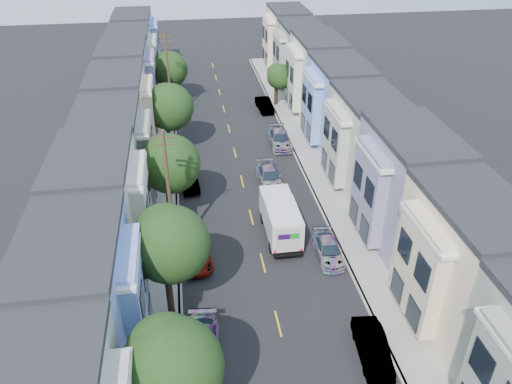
{
  "coord_description": "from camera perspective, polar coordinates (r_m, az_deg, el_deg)",
  "views": [
    {
      "loc": [
        -4.73,
        -27.96,
        23.47
      ],
      "look_at": [
        0.46,
        6.37,
        2.2
      ],
      "focal_mm": 35.0,
      "sensor_mm": 36.0,
      "label": 1
    }
  ],
  "objects": [
    {
      "name": "tree_b",
      "position": [
        29.75,
        -9.93,
        -5.97
      ],
      "size": [
        4.7,
        4.7,
        7.99
      ],
      "color": "black",
      "rests_on": "ground"
    },
    {
      "name": "road_slab",
      "position": [
        49.18,
        -2.04,
        2.97
      ],
      "size": [
        12.0,
        70.0,
        0.02
      ],
      "primitive_type": "cube",
      "color": "black",
      "rests_on": "ground"
    },
    {
      "name": "townhouse_row_left",
      "position": [
        49.37,
        -15.0,
        1.94
      ],
      "size": [
        5.0,
        70.0,
        8.5
      ],
      "primitive_type": "cube",
      "color": "beige",
      "rests_on": "ground"
    },
    {
      "name": "tree_far_r",
      "position": [
        62.66,
        2.61,
        12.99
      ],
      "size": [
        3.1,
        3.1,
        5.22
      ],
      "color": "black",
      "rests_on": "ground"
    },
    {
      "name": "utility_pole_far",
      "position": [
        58.9,
        -9.95,
        12.91
      ],
      "size": [
        1.6,
        0.26,
        10.0
      ],
      "color": "#42301E",
      "rests_on": "ground"
    },
    {
      "name": "sidewalk_right",
      "position": [
        50.39,
        6.31,
        3.62
      ],
      "size": [
        2.6,
        70.0,
        0.15
      ],
      "primitive_type": "cube",
      "color": "gray",
      "rests_on": "ground"
    },
    {
      "name": "parked_right_d",
      "position": [
        61.96,
        0.97,
        9.93
      ],
      "size": [
        1.81,
        4.37,
        1.42
      ],
      "primitive_type": "imported",
      "rotation": [
        0.0,
        0.0,
        0.07
      ],
      "color": "#0C1B37",
      "rests_on": "ground"
    },
    {
      "name": "centerline",
      "position": [
        49.18,
        -2.04,
        2.96
      ],
      "size": [
        0.12,
        70.0,
        0.01
      ],
      "primitive_type": "cube",
      "color": "gold",
      "rests_on": "ground"
    },
    {
      "name": "curb_right",
      "position": [
        50.09,
        4.86,
        3.52
      ],
      "size": [
        0.3,
        70.0,
        0.15
      ],
      "primitive_type": "cube",
      "color": "gray",
      "rests_on": "ground"
    },
    {
      "name": "lead_sedan",
      "position": [
        45.95,
        1.54,
        1.77
      ],
      "size": [
        2.11,
        4.73,
        1.4
      ],
      "primitive_type": "imported",
      "rotation": [
        0.0,
        0.0,
        0.03
      ],
      "color": "black",
      "rests_on": "ground"
    },
    {
      "name": "tree_e",
      "position": [
        64.03,
        -9.89,
        13.64
      ],
      "size": [
        4.35,
        4.35,
        6.52
      ],
      "color": "black",
      "rests_on": "ground"
    },
    {
      "name": "tree_a",
      "position": [
        23.84,
        -9.78,
        -19.3
      ],
      "size": [
        4.7,
        4.7,
        7.54
      ],
      "color": "black",
      "rests_on": "ground"
    },
    {
      "name": "curb_left",
      "position": [
        48.93,
        -9.09,
        2.5
      ],
      "size": [
        0.3,
        70.0,
        0.15
      ],
      "primitive_type": "cube",
      "color": "gray",
      "rests_on": "ground"
    },
    {
      "name": "parked_right_c",
      "position": [
        53.02,
        2.73,
        6.07
      ],
      "size": [
        2.19,
        5.02,
        1.49
      ],
      "primitive_type": "imported",
      "rotation": [
        0.0,
        0.0,
        -0.02
      ],
      "color": "black",
      "rests_on": "ground"
    },
    {
      "name": "parked_left_c",
      "position": [
        36.9,
        -7.06,
        -6.94
      ],
      "size": [
        2.67,
        5.07,
        1.36
      ],
      "primitive_type": "imported",
      "rotation": [
        0.0,
        0.0,
        0.09
      ],
      "color": "#B1B3C6",
      "rests_on": "ground"
    },
    {
      "name": "townhouse_row_right",
      "position": [
        51.47,
        10.41,
        3.8
      ],
      "size": [
        5.0,
        70.0,
        8.5
      ],
      "primitive_type": "cube",
      "color": "beige",
      "rests_on": "ground"
    },
    {
      "name": "parked_right_b",
      "position": [
        37.36,
        8.28,
        -6.58
      ],
      "size": [
        1.93,
        4.3,
        1.27
      ],
      "primitive_type": "imported",
      "rotation": [
        0.0,
        0.0,
        -0.03
      ],
      "color": "silver",
      "rests_on": "ground"
    },
    {
      "name": "fedex_truck",
      "position": [
        38.59,
        2.81,
        -2.96
      ],
      "size": [
        2.39,
        6.2,
        2.97
      ],
      "rotation": [
        0.0,
        0.0,
        0.0
      ],
      "color": "silver",
      "rests_on": "ground"
    },
    {
      "name": "utility_pole_near",
      "position": [
        35.15,
        -9.88,
        -0.44
      ],
      "size": [
        1.6,
        0.26,
        10.0
      ],
      "color": "#42301E",
      "rests_on": "ground"
    },
    {
      "name": "parked_right_a",
      "position": [
        30.94,
        13.16,
        -16.93
      ],
      "size": [
        1.92,
        4.52,
        1.47
      ],
      "primitive_type": "imported",
      "rotation": [
        0.0,
        0.0,
        -0.09
      ],
      "color": "#575F67",
      "rests_on": "ground"
    },
    {
      "name": "tree_d",
      "position": [
        50.47,
        -9.91,
        9.5
      ],
      "size": [
        4.7,
        4.7,
        7.34
      ],
      "color": "black",
      "rests_on": "ground"
    },
    {
      "name": "sidewalk_left",
      "position": [
        48.99,
        -10.61,
        2.38
      ],
      "size": [
        2.6,
        70.0,
        0.15
      ],
      "primitive_type": "cube",
      "color": "gray",
      "rests_on": "ground"
    },
    {
      "name": "parked_left_b",
      "position": [
        30.28,
        -6.27,
        -17.4
      ],
      "size": [
        2.56,
        5.14,
        1.49
      ],
      "primitive_type": "imported",
      "rotation": [
        0.0,
        0.0,
        -0.1
      ],
      "color": "black",
      "rests_on": "ground"
    },
    {
      "name": "tree_c",
      "position": [
        39.33,
        -9.89,
        3.15
      ],
      "size": [
        4.7,
        4.7,
        7.48
      ],
      "color": "black",
      "rests_on": "ground"
    },
    {
      "name": "ground",
      "position": [
        36.81,
        0.78,
        -8.13
      ],
      "size": [
        160.0,
        160.0,
        0.0
      ],
      "primitive_type": "plane",
      "color": "black",
      "rests_on": "ground"
    },
    {
      "name": "parked_left_d",
      "position": [
        45.82,
        -7.67,
        1.39
      ],
      "size": [
        1.92,
        4.35,
        1.41
      ],
      "primitive_type": "imported",
      "rotation": [
        0.0,
        0.0,
        0.1
      ],
      "color": "#3D1105",
      "rests_on": "ground"
    }
  ]
}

